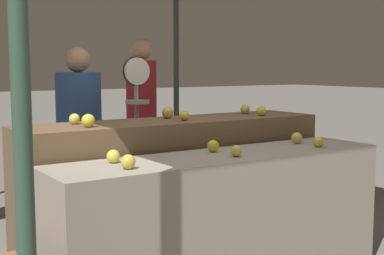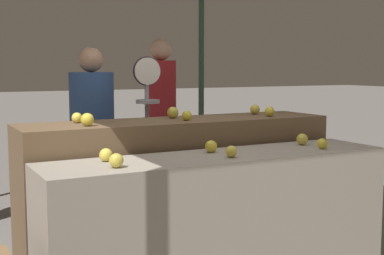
{
  "view_description": "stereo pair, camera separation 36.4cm",
  "coord_description": "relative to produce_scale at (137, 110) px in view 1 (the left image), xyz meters",
  "views": [
    {
      "loc": [
        -2.06,
        -2.72,
        1.46
      ],
      "look_at": [
        -0.05,
        0.3,
        1.04
      ],
      "focal_mm": 50.0,
      "sensor_mm": 36.0,
      "label": 1
    },
    {
      "loc": [
        -1.75,
        -2.91,
        1.46
      ],
      "look_at": [
        -0.05,
        0.3,
        1.04
      ],
      "focal_mm": 50.0,
      "sensor_mm": 36.0,
      "label": 2
    }
  ],
  "objects": [
    {
      "name": "apple_back_2",
      "position": [
        0.72,
        -0.74,
        0.01
      ],
      "size": [
        0.08,
        0.08,
        0.08
      ],
      "primitive_type": "sphere",
      "color": "gold",
      "rests_on": "display_counter_back"
    },
    {
      "name": "apple_front_1",
      "position": [
        -0.0,
        -1.34,
        -0.17
      ],
      "size": [
        0.07,
        0.07,
        0.07
      ],
      "primitive_type": "sphere",
      "color": "yellow",
      "rests_on": "display_counter_front"
    },
    {
      "name": "apple_front_0",
      "position": [
        -0.76,
        -1.33,
        -0.17
      ],
      "size": [
        0.08,
        0.08,
        0.08
      ],
      "primitive_type": "sphere",
      "color": "gold",
      "rests_on": "display_counter_front"
    },
    {
      "name": "apple_front_3",
      "position": [
        -0.74,
        -1.11,
        -0.17
      ],
      "size": [
        0.08,
        0.08,
        0.08
      ],
      "primitive_type": "sphere",
      "color": "yellow",
      "rests_on": "display_counter_front"
    },
    {
      "name": "apple_back_5",
      "position": [
        0.73,
        -0.53,
        0.01
      ],
      "size": [
        0.08,
        0.08,
        0.08
      ],
      "primitive_type": "sphere",
      "color": "gold",
      "rests_on": "display_counter_back"
    },
    {
      "name": "display_counter_back",
      "position": [
        -0.01,
        -0.63,
        -0.57
      ],
      "size": [
        2.34,
        0.55,
        1.07
      ],
      "primitive_type": "cube",
      "color": "brown",
      "rests_on": "ground_plane"
    },
    {
      "name": "person_customer_left",
      "position": [
        0.61,
        1.06,
        -0.07
      ],
      "size": [
        0.38,
        0.38,
        1.76
      ],
      "rotation": [
        0.0,
        0.0,
        3.34
      ],
      "color": "#2D2D38",
      "rests_on": "ground_plane"
    },
    {
      "name": "apple_back_1",
      "position": [
        -0.0,
        -0.73,
        0.0
      ],
      "size": [
        0.07,
        0.07,
        0.07
      ],
      "primitive_type": "sphere",
      "color": "gold",
      "rests_on": "display_counter_back"
    },
    {
      "name": "apple_back_3",
      "position": [
        -0.75,
        -0.52,
        0.0
      ],
      "size": [
        0.07,
        0.07,
        0.07
      ],
      "primitive_type": "sphere",
      "color": "yellow",
      "rests_on": "display_counter_back"
    },
    {
      "name": "display_counter_front",
      "position": [
        -0.01,
        -1.23,
        -0.66
      ],
      "size": [
        2.34,
        0.55,
        0.89
      ],
      "primitive_type": "cube",
      "color": "gray",
      "rests_on": "ground_plane"
    },
    {
      "name": "apple_front_5",
      "position": [
        0.73,
        -1.12,
        -0.17
      ],
      "size": [
        0.08,
        0.08,
        0.08
      ],
      "primitive_type": "sphere",
      "color": "gold",
      "rests_on": "display_counter_front"
    },
    {
      "name": "apple_back_4",
      "position": [
        -0.01,
        -0.52,
        0.01
      ],
      "size": [
        0.09,
        0.09,
        0.09
      ],
      "primitive_type": "sphere",
      "color": "gold",
      "rests_on": "display_counter_back"
    },
    {
      "name": "apple_front_4",
      "position": [
        -0.02,
        -1.11,
        -0.17
      ],
      "size": [
        0.08,
        0.08,
        0.08
      ],
      "primitive_type": "sphere",
      "color": "gold",
      "rests_on": "display_counter_front"
    },
    {
      "name": "apple_back_0",
      "position": [
        -0.74,
        -0.74,
        0.01
      ],
      "size": [
        0.09,
        0.09,
        0.09
      ],
      "primitive_type": "sphere",
      "color": "gold",
      "rests_on": "display_counter_back"
    },
    {
      "name": "person_vendor_at_scale",
      "position": [
        -0.37,
        0.35,
        -0.17
      ],
      "size": [
        0.47,
        0.47,
        1.63
      ],
      "rotation": [
        0.0,
        0.0,
        2.87
      ],
      "color": "#2D2D38",
      "rests_on": "ground_plane"
    },
    {
      "name": "apple_front_2",
      "position": [
        0.73,
        -1.34,
        -0.17
      ],
      "size": [
        0.07,
        0.07,
        0.07
      ],
      "primitive_type": "sphere",
      "color": "gold",
      "rests_on": "display_counter_front"
    },
    {
      "name": "produce_scale",
      "position": [
        0.0,
        0.0,
        0.0
      ],
      "size": [
        0.24,
        0.2,
        1.54
      ],
      "color": "#99999E",
      "rests_on": "ground_plane"
    }
  ]
}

